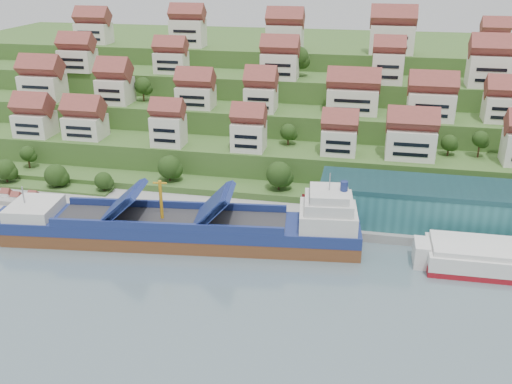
# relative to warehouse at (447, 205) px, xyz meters

# --- Properties ---
(ground) EXTENTS (300.00, 300.00, 0.00)m
(ground) POSITION_rel_warehouse_xyz_m (-52.00, -17.00, -7.20)
(ground) COLOR slate
(ground) RESTS_ON ground
(quay) EXTENTS (180.00, 14.00, 2.20)m
(quay) POSITION_rel_warehouse_xyz_m (-32.00, -2.00, -6.10)
(quay) COLOR gray
(quay) RESTS_ON ground
(pebble_beach) EXTENTS (45.00, 20.00, 1.00)m
(pebble_beach) POSITION_rel_warehouse_xyz_m (-110.00, -5.00, -6.70)
(pebble_beach) COLOR gray
(pebble_beach) RESTS_ON ground
(hillside) EXTENTS (260.00, 128.00, 31.00)m
(hillside) POSITION_rel_warehouse_xyz_m (-52.00, 86.55, 3.46)
(hillside) COLOR #2D4C1E
(hillside) RESTS_ON ground
(hillside_village) EXTENTS (157.99, 61.47, 29.49)m
(hillside_village) POSITION_rel_warehouse_xyz_m (-50.24, 44.33, 17.42)
(hillside_village) COLOR silver
(hillside_village) RESTS_ON ground
(hillside_trees) EXTENTS (135.82, 62.51, 31.80)m
(hillside_trees) POSITION_rel_warehouse_xyz_m (-64.13, 23.19, 7.76)
(hillside_trees) COLOR #234015
(hillside_trees) RESTS_ON ground
(warehouse) EXTENTS (60.00, 15.00, 10.00)m
(warehouse) POSITION_rel_warehouse_xyz_m (0.00, 0.00, 0.00)
(warehouse) COLOR #27656A
(warehouse) RESTS_ON quay
(flagpole) EXTENTS (1.28, 0.16, 8.00)m
(flagpole) POSITION_rel_warehouse_xyz_m (-33.89, -7.00, -0.32)
(flagpole) COLOR gray
(flagpole) RESTS_ON quay
(beach_huts) EXTENTS (14.40, 3.70, 2.20)m
(beach_huts) POSITION_rel_warehouse_xyz_m (-112.00, -6.25, -5.10)
(beach_huts) COLOR white
(beach_huts) RESTS_ON pebble_beach
(cargo_ship) EXTENTS (83.23, 21.81, 18.31)m
(cargo_ship) POSITION_rel_warehouse_xyz_m (-58.47, -17.21, -3.75)
(cargo_ship) COLOR brown
(cargo_ship) RESTS_ON ground
(second_ship) EXTENTS (32.46, 12.41, 9.37)m
(second_ship) POSITION_rel_warehouse_xyz_m (11.43, -16.26, -4.37)
(second_ship) COLOR maroon
(second_ship) RESTS_ON ground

